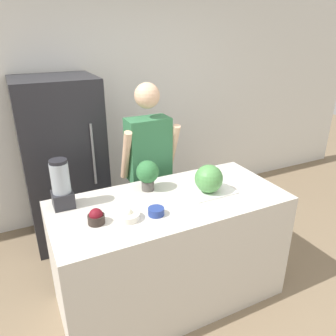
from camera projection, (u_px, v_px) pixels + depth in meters
name	position (u px, v px, depth m)	size (l,w,h in m)	color
ground_plane	(194.00, 331.00, 2.56)	(14.00, 14.00, 0.00)	#7F6B51
wall_back	(104.00, 110.00, 3.83)	(8.00, 0.06, 2.60)	white
counter_island	(170.00, 251.00, 2.71)	(1.82, 0.84, 0.96)	beige
refrigerator	(64.00, 163.00, 3.43)	(0.79, 0.73, 1.76)	#232328
person	(149.00, 172.00, 3.15)	(0.54, 0.27, 1.75)	#4C608C
cutting_board	(210.00, 191.00, 2.65)	(0.38, 0.27, 0.01)	white
watermelon	(209.00, 179.00, 2.58)	(0.23, 0.23, 0.23)	#4C8C47
bowl_cherries	(96.00, 217.00, 2.20)	(0.12, 0.12, 0.11)	#2D231E
bowl_cream	(127.00, 215.00, 2.26)	(0.18, 0.18, 0.08)	white
bowl_small_blue	(156.00, 211.00, 2.31)	(0.12, 0.12, 0.05)	navy
blender	(61.00, 185.00, 2.36)	(0.15, 0.15, 0.37)	#28282D
potted_plant	(148.00, 173.00, 2.63)	(0.18, 0.18, 0.25)	#514C47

